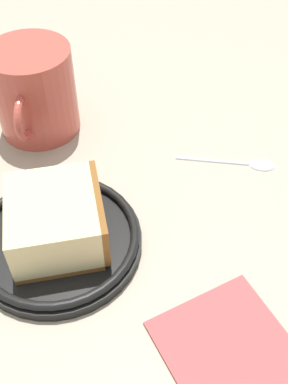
{
  "coord_description": "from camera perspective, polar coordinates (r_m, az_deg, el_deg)",
  "views": [
    {
      "loc": [
        -13.93,
        -29.79,
        37.59
      ],
      "look_at": [
        0.89,
        -1.78,
        3.0
      ],
      "focal_mm": 43.45,
      "sensor_mm": 36.0,
      "label": 1
    }
  ],
  "objects": [
    {
      "name": "ground_plane",
      "position": [
        0.51,
        -1.82,
        -2.39
      ],
      "size": [
        142.73,
        142.73,
        2.83
      ],
      "primitive_type": "cube",
      "color": "tan"
    },
    {
      "name": "small_plate",
      "position": [
        0.46,
        -10.55,
        -5.74
      ],
      "size": [
        16.5,
        16.5,
        1.99
      ],
      "color": "black",
      "rests_on": "ground_plane"
    },
    {
      "name": "cake_slice",
      "position": [
        0.44,
        -10.7,
        -3.46
      ],
      "size": [
        10.95,
        11.22,
        5.4
      ],
      "color": "brown",
      "rests_on": "small_plate"
    },
    {
      "name": "tea_mug",
      "position": [
        0.57,
        -13.32,
        12.0
      ],
      "size": [
        9.72,
        11.53,
        10.62
      ],
      "color": "#BF4C3F",
      "rests_on": "ground_plane"
    },
    {
      "name": "teaspoon",
      "position": [
        0.55,
        12.51,
        3.62
      ],
      "size": [
        10.17,
        7.66,
        0.8
      ],
      "color": "silver",
      "rests_on": "ground_plane"
    },
    {
      "name": "folded_napkin",
      "position": [
        0.41,
        11.53,
        -20.04
      ],
      "size": [
        10.58,
        13.8,
        0.6
      ],
      "primitive_type": "cube",
      "rotation": [
        0.0,
        0.0,
        -0.01
      ],
      "color": "#B24C4C",
      "rests_on": "ground_plane"
    }
  ]
}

